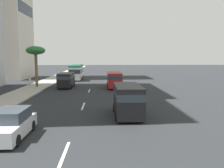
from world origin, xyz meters
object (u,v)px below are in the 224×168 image
Objects in this scene: van_fourth at (114,79)px; minibus_lead at (76,72)px; pedestrian_near_lamp at (30,81)px; van_fifth at (66,79)px; palm_tree at (36,52)px; van_second at (128,98)px; car_third at (10,124)px.

minibus_lead is at bearing 30.56° from van_fourth.
van_fifth is at bearing -135.17° from pedestrian_near_lamp.
van_fourth is 0.88× the size of palm_tree.
van_second is 0.92× the size of van_fourth.
minibus_lead is at bearing 179.96° from car_third.
van_fifth reaches higher than car_third.
pedestrian_near_lamp is (-0.27, 12.60, -0.24)m from van_fourth.
car_third is 2.51× the size of pedestrian_near_lamp.
car_third is 22.74m from van_fourth.
car_third is at bearing 122.36° from van_second.
pedestrian_near_lamp is at bearing 146.89° from palm_tree.
pedestrian_near_lamp is 4.50m from palm_tree.
car_third is 23.37m from palm_tree.
car_third is 0.71× the size of palm_tree.
van_second is 0.81× the size of palm_tree.
van_fifth is at bearing -91.65° from palm_tree.
pedestrian_near_lamp is (-0.97, 5.24, -0.18)m from van_fifth.
van_second is 16.93m from van_fourth.
palm_tree is (0.13, 4.52, 4.13)m from van_fifth.
palm_tree is (-11.25, 4.75, 3.72)m from minibus_lead.
van_fifth is 2.99× the size of pedestrian_near_lamp.
van_fourth is 12.59m from palm_tree.
minibus_lead is at bearing -79.56° from pedestrian_near_lamp.
minibus_lead is 14.04m from van_fourth.
van_second is (-29.02, -7.32, -0.28)m from minibus_lead.
minibus_lead is at bearing 178.85° from van_fifth.
van_second is at bearing 14.16° from minibus_lead.
van_second is 2.86× the size of pedestrian_near_lamp.
minibus_lead is 12.77m from palm_tree.
minibus_lead is 29.93m from van_second.
van_second is 1.14× the size of car_third.
van_fourth is at bearing 84.53° from van_fifth.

